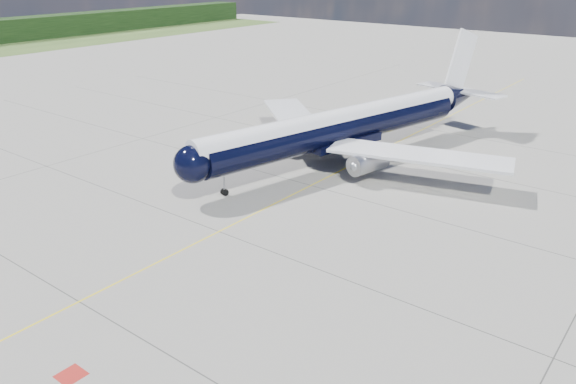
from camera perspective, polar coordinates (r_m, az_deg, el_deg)
name	(u,v)px	position (r m, az deg, el deg)	size (l,w,h in m)	color
ground	(335,173)	(68.07, 4.80, 1.90)	(320.00, 320.00, 0.00)	gray
taxiway_centerline	(311,185)	(64.19, 2.35, 0.67)	(0.16, 160.00, 0.01)	yellow
red_marking	(71,375)	(38.90, -21.18, -16.96)	(1.60, 1.60, 0.01)	maroon
main_airliner	(349,125)	(71.67, 6.18, 6.80)	(41.50, 51.26, 14.97)	black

